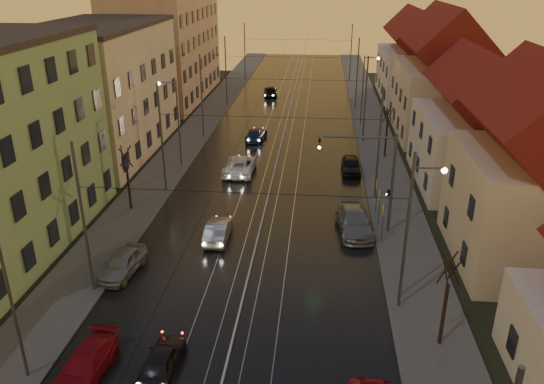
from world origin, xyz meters
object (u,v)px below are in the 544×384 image
(driving_car_1, at_px, (218,230))
(parked_left_3, at_px, (122,263))
(street_lamp_0, at_px, (1,286))
(driving_car_2, at_px, (240,165))
(street_lamp_3, at_px, (366,83))
(parked_left_2, at_px, (85,365))
(traffic_light_mast, at_px, (378,171))
(driving_car_0, at_px, (162,359))
(parked_right_2, at_px, (351,165))
(street_lamp_1, at_px, (414,220))
(street_lamp_2, at_px, (175,115))
(parked_right_1, at_px, (354,221))
(driving_car_4, at_px, (271,91))
(driving_car_3, at_px, (256,134))

(driving_car_1, relative_size, parked_left_3, 0.99)
(street_lamp_0, xyz_separation_m, driving_car_2, (6.06, 26.62, -4.12))
(street_lamp_3, height_order, parked_left_2, street_lamp_3)
(traffic_light_mast, bearing_deg, parked_left_3, -155.95)
(driving_car_0, distance_m, parked_left_2, 3.43)
(traffic_light_mast, distance_m, parked_right_2, 12.32)
(street_lamp_1, bearing_deg, driving_car_2, 123.12)
(street_lamp_2, bearing_deg, driving_car_1, -65.40)
(driving_car_1, bearing_deg, driving_car_0, 88.30)
(street_lamp_0, relative_size, parked_left_2, 1.84)
(parked_left_3, relative_size, parked_right_1, 0.78)
(parked_right_1, distance_m, parked_right_2, 11.67)
(parked_left_3, bearing_deg, street_lamp_1, 3.83)
(traffic_light_mast, bearing_deg, parked_left_2, -132.18)
(street_lamp_3, relative_size, driving_car_2, 1.45)
(driving_car_2, bearing_deg, street_lamp_0, 77.30)
(street_lamp_0, height_order, traffic_light_mast, street_lamp_0)
(street_lamp_3, bearing_deg, parked_right_1, -95.04)
(street_lamp_1, xyz_separation_m, traffic_light_mast, (-1.11, 8.00, -0.29))
(street_lamp_2, height_order, parked_left_3, street_lamp_2)
(street_lamp_3, bearing_deg, parked_left_3, -115.54)
(street_lamp_1, height_order, parked_right_1, street_lamp_1)
(traffic_light_mast, relative_size, driving_car_2, 1.31)
(traffic_light_mast, distance_m, driving_car_2, 15.79)
(street_lamp_2, distance_m, street_lamp_3, 24.24)
(street_lamp_3, bearing_deg, driving_car_0, -105.56)
(driving_car_1, relative_size, parked_left_2, 0.96)
(street_lamp_3, bearing_deg, parked_left_2, -109.32)
(driving_car_0, xyz_separation_m, driving_car_2, (-0.19, 25.55, 0.15))
(driving_car_0, height_order, parked_right_2, parked_right_2)
(street_lamp_0, relative_size, traffic_light_mast, 1.11)
(driving_car_0, distance_m, parked_right_2, 28.31)
(parked_right_1, xyz_separation_m, parked_right_2, (0.30, 11.67, -0.08))
(street_lamp_2, bearing_deg, parked_right_1, -37.40)
(driving_car_1, height_order, driving_car_2, driving_car_2)
(street_lamp_2, xyz_separation_m, driving_car_0, (6.25, -26.93, -4.27))
(street_lamp_0, distance_m, traffic_light_mast, 23.42)
(street_lamp_1, distance_m, traffic_light_mast, 8.08)
(driving_car_0, xyz_separation_m, parked_left_3, (-4.75, 7.97, 0.10))
(street_lamp_0, height_order, street_lamp_2, same)
(driving_car_4, xyz_separation_m, parked_left_2, (-3.00, -57.33, -0.15))
(driving_car_3, bearing_deg, street_lamp_1, 116.36)
(driving_car_1, bearing_deg, driving_car_4, -90.15)
(street_lamp_1, height_order, driving_car_0, street_lamp_1)
(parked_right_2, bearing_deg, parked_left_3, -128.64)
(parked_left_3, bearing_deg, street_lamp_2, 101.93)
(street_lamp_1, distance_m, street_lamp_3, 36.00)
(driving_car_1, relative_size, driving_car_4, 0.91)
(driving_car_4, bearing_deg, driving_car_1, 83.54)
(street_lamp_3, height_order, parked_right_1, street_lamp_3)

